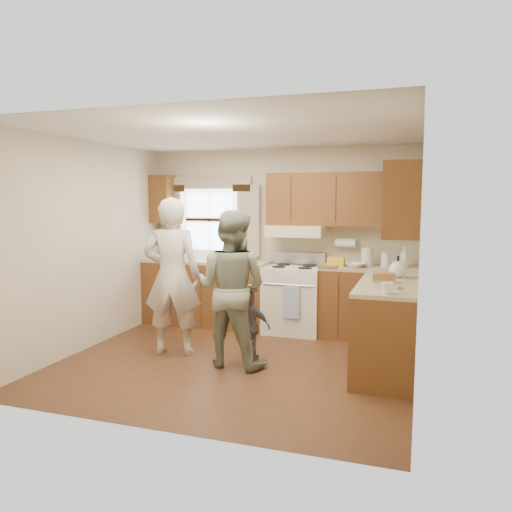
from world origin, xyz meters
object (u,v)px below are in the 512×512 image
(child, at_px, (251,326))
(woman_left, at_px, (172,276))
(stove, at_px, (294,298))
(woman_right, at_px, (231,288))

(child, bearing_deg, woman_left, 1.08)
(stove, height_order, child, stove)
(woman_left, bearing_deg, stove, -143.40)
(stove, relative_size, woman_right, 0.63)
(woman_left, xyz_separation_m, child, (0.95, 0.05, -0.53))
(woman_right, xyz_separation_m, child, (0.15, 0.21, -0.46))
(stove, bearing_deg, woman_right, -101.72)
(stove, height_order, woman_right, woman_right)
(woman_left, distance_m, woman_right, 0.82)
(woman_right, relative_size, child, 2.19)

